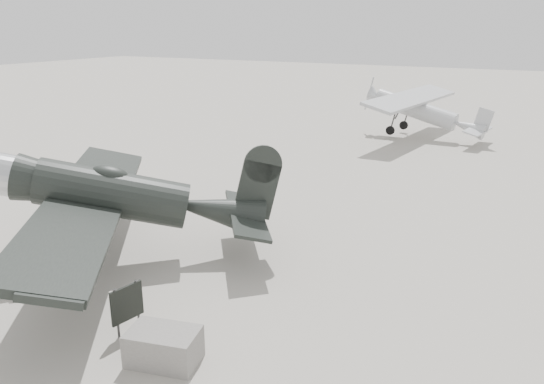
{
  "coord_description": "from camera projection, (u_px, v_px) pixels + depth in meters",
  "views": [
    {
      "loc": [
        7.52,
        -12.47,
        6.96
      ],
      "look_at": [
        -0.55,
        2.65,
        1.5
      ],
      "focal_mm": 35.0,
      "sensor_mm": 36.0,
      "label": 1
    }
  ],
  "objects": [
    {
      "name": "ground",
      "position": [
        247.0,
        265.0,
        15.97
      ],
      "size": [
        160.0,
        160.0,
        0.0
      ],
      "primitive_type": "plane",
      "color": "gray",
      "rests_on": "ground"
    },
    {
      "name": "lowwing_monoplane",
      "position": [
        127.0,
        197.0,
        15.77
      ],
      "size": [
        9.76,
        10.7,
        3.83
      ],
      "rotation": [
        0.0,
        0.24,
        0.63
      ],
      "color": "black",
      "rests_on": "ground"
    },
    {
      "name": "highwing_monoplane",
      "position": [
        421.0,
        107.0,
        33.15
      ],
      "size": [
        7.97,
        11.2,
        3.16
      ],
      "rotation": [
        0.0,
        0.23,
        -0.13
      ],
      "color": "#A6A9AB",
      "rests_on": "ground"
    },
    {
      "name": "equipment_block",
      "position": [
        164.0,
        347.0,
        11.31
      ],
      "size": [
        1.68,
        1.26,
        0.75
      ],
      "primitive_type": "cube",
      "rotation": [
        0.0,
        0.0,
        0.23
      ],
      "color": "slate",
      "rests_on": "ground"
    },
    {
      "name": "sign_board",
      "position": [
        127.0,
        304.0,
        12.3
      ],
      "size": [
        0.22,
        0.86,
        1.25
      ],
      "rotation": [
        0.0,
        0.0,
        -0.19
      ],
      "color": "#333333",
      "rests_on": "ground"
    }
  ]
}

